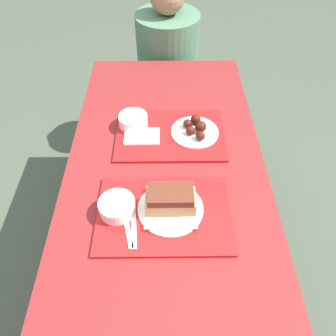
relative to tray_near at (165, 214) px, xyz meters
The scene contains 13 objects.
ground_plane 0.80m from the tray_near, 87.44° to the left, with size 12.00×12.00×0.00m, color #424C3D.
picnic_table 0.21m from the tray_near, 87.44° to the left, with size 0.78×1.67×0.77m.
picnic_bench_far 1.30m from the tray_near, 89.63° to the left, with size 0.74×0.28×0.45m.
tray_near is the anchor object (origin of this frame).
tray_far 0.40m from the tray_near, 86.16° to the left, with size 0.45×0.32×0.01m.
bowl_coleslaw_near 0.16m from the tray_near, behind, with size 0.12×0.12×0.05m.
brisket_sandwich_plate 0.05m from the tray_near, 34.29° to the left, with size 0.22×0.22×0.10m.
plastic_fork_near 0.13m from the tray_near, 157.35° to the right, with size 0.06×0.17×0.00m.
plastic_knife_near 0.11m from the tray_near, 152.98° to the right, with size 0.03×0.17×0.00m.
bowl_coleslaw_far 0.48m from the tray_near, 105.82° to the left, with size 0.12×0.12×0.05m.
wings_plate_far 0.43m from the tray_near, 71.99° to the left, with size 0.20×0.20×0.06m.
napkin_far 0.39m from the tray_near, 103.30° to the left, with size 0.15×0.10×0.01m.
person_seated_across 1.24m from the tray_near, 88.91° to the left, with size 0.37×0.37×0.67m.
Camera 1 is at (-0.00, -0.81, 1.71)m, focal length 35.00 mm.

